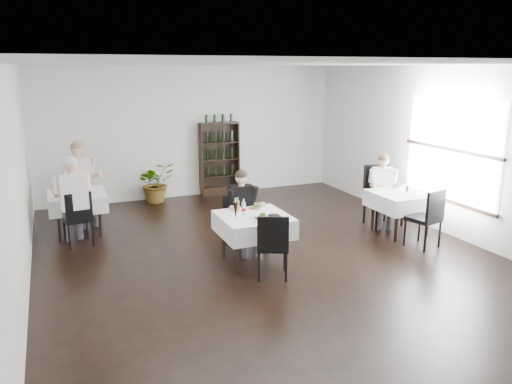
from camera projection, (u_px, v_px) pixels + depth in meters
room_shell at (272, 167)px, 7.51m from camera, size 9.00×9.00×9.00m
window_right at (451, 152)px, 8.81m from camera, size 0.06×2.30×1.85m
wine_shelf at (219, 159)px, 11.76m from camera, size 0.90×0.28×1.75m
main_table at (254, 225)px, 7.61m from camera, size 1.03×1.03×0.77m
left_table at (77, 201)px, 8.96m from camera, size 0.98×0.98×0.77m
right_table at (401, 200)px, 9.00m from camera, size 0.98×0.98×0.77m
potted_tree at (156, 182)px, 11.17m from camera, size 0.93×0.84×0.91m
main_chair_far at (237, 217)px, 8.41m from camera, size 0.47×0.48×0.87m
main_chair_near at (273, 242)px, 7.04m from camera, size 0.58×0.58×0.97m
left_chair_far at (82, 197)px, 9.74m from camera, size 0.42×0.42×0.86m
left_chair_near at (78, 215)px, 8.37m from camera, size 0.50×0.50×0.95m
right_chair_far at (379, 191)px, 9.52m from camera, size 0.57×0.58×1.15m
right_chair_near at (428, 215)px, 8.26m from camera, size 0.56×0.57×1.01m
diner_main at (243, 205)px, 8.04m from camera, size 0.52×0.53×1.37m
diner_left_far at (81, 177)px, 9.48m from camera, size 0.68×0.72×1.61m
diner_left_near at (73, 194)px, 8.32m from camera, size 0.62×0.64×1.56m
diner_right_far at (383, 185)px, 9.40m from camera, size 0.62×0.65×1.38m
plate_far at (254, 208)px, 7.89m from camera, size 0.29×0.29×0.07m
plate_near at (261, 218)px, 7.37m from camera, size 0.29×0.29×0.09m
pilsner_dark at (236, 210)px, 7.38m from camera, size 0.07×0.07×0.32m
pilsner_lager at (238, 208)px, 7.55m from camera, size 0.06×0.06×0.28m
coke_bottle at (244, 209)px, 7.56m from camera, size 0.06×0.06×0.25m
napkin_cutlery at (273, 215)px, 7.54m from camera, size 0.19×0.21×0.02m
pepper_mill at (407, 189)px, 9.01m from camera, size 0.05×0.05×0.11m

